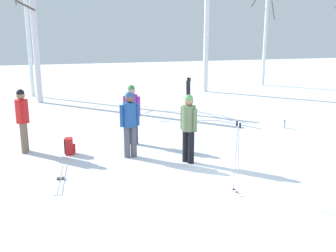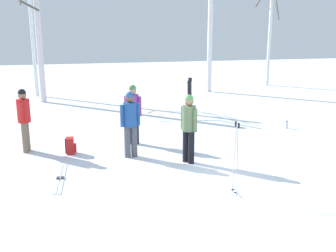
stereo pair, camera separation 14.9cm
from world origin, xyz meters
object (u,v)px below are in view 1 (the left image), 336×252
ski_pair_lying_0 (61,178)px  person_1 (130,120)px  person_2 (132,111)px  birch_tree_2 (207,13)px  ski_poles_0 (237,156)px  water_bottle_1 (284,124)px  person_0 (189,124)px  backpack_1 (69,146)px  birch_tree_0 (27,18)px  person_3 (22,117)px  birch_tree_1 (35,32)px  ski_pair_planted_0 (189,110)px  birch_tree_3 (266,25)px

ski_pair_lying_0 → person_1: bearing=32.3°
person_2 → birch_tree_2: size_ratio=0.23×
ski_poles_0 → water_bottle_1: ski_poles_0 is taller
person_0 → backpack_1: size_ratio=3.90×
person_0 → birch_tree_0: birch_tree_0 is taller
person_3 → backpack_1: person_3 is taller
person_1 → ski_pair_lying_0: 2.31m
person_1 → birch_tree_2: bearing=59.8°
ski_pair_lying_0 → water_bottle_1: 7.78m
person_1 → backpack_1: person_1 is taller
backpack_1 → birch_tree_1: 8.55m
backpack_1 → birch_tree_0: size_ratio=0.06×
person_0 → person_1: size_ratio=1.00×
ski_poles_0 → person_2: bearing=109.0°
person_1 → ski_poles_0: 3.33m
ski_poles_0 → birch_tree_0: 14.35m
ski_pair_planted_0 → ski_poles_0: size_ratio=1.26×
ski_pair_planted_0 → person_2: bearing=172.6°
person_2 → person_0: bearing=-61.6°
ski_pair_planted_0 → backpack_1: (-3.41, -0.32, -0.73)m
person_3 → ski_pair_planted_0: (4.56, -0.17, -0.04)m
person_1 → birch_tree_2: birch_tree_2 is taller
ski_poles_0 → birch_tree_1: 12.49m
birch_tree_2 → person_2: bearing=-122.3°
birch_tree_2 → birch_tree_3: (4.04, 1.38, -0.56)m
ski_poles_0 → backpack_1: (-3.18, 3.53, -0.59)m
person_2 → person_3: size_ratio=1.00×
backpack_1 → birch_tree_1: bearing=97.8°
birch_tree_1 → birch_tree_2: (8.21, 0.97, 0.86)m
birch_tree_0 → person_2: bearing=-70.5°
ski_pair_lying_0 → person_0: bearing=6.2°
person_2 → birch_tree_0: size_ratio=0.24×
ski_pair_planted_0 → birch_tree_1: bearing=120.4°
person_3 → birch_tree_3: birch_tree_3 is taller
birch_tree_1 → birch_tree_2: 8.31m
person_0 → ski_poles_0: 2.13m
person_3 → water_bottle_1: (8.16, 0.53, -0.85)m
ski_pair_lying_0 → birch_tree_1: size_ratio=0.31×
person_2 → ski_pair_planted_0: bearing=-7.4°
person_0 → water_bottle_1: (4.16, 2.46, -0.85)m
person_3 → backpack_1: bearing=-23.0°
person_0 → birch_tree_3: size_ratio=0.27×
water_bottle_1 → birch_tree_0: (-8.48, 8.71, 3.54)m
person_1 → water_bottle_1: (5.48, 1.67, -0.85)m
person_1 → birch_tree_0: size_ratio=0.24×
person_0 → person_3: size_ratio=1.00×
ski_pair_lying_0 → ski_poles_0: 3.93m
person_2 → birch_tree_2: bearing=57.7°
ski_pair_lying_0 → birch_tree_3: (11.40, 12.11, 3.37)m
birch_tree_0 → birch_tree_3: (12.63, 0.61, -0.29)m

